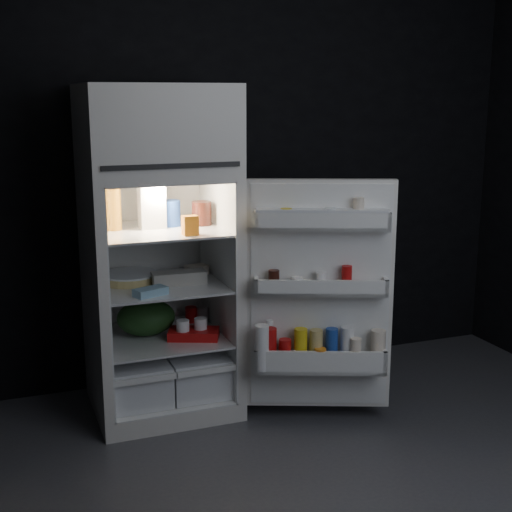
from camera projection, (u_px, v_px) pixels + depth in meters
name	position (u px, v px, depth m)	size (l,w,h in m)	color
wall_back	(210.00, 159.00, 4.26)	(4.00, 0.00, 2.70)	black
refrigerator	(157.00, 240.00, 3.85)	(0.76, 0.71, 1.78)	white
fridge_door	(319.00, 301.00, 3.69)	(0.74, 0.45, 1.22)	white
milk_jug	(151.00, 206.00, 3.81)	(0.13, 0.13, 0.24)	white
mayo_jar	(171.00, 213.00, 3.87)	(0.11, 0.11, 0.14)	#1C3F98
jam_jar	(202.00, 213.00, 3.90)	(0.11, 0.11, 0.13)	black
amber_bottle	(113.00, 209.00, 3.75)	(0.08, 0.08, 0.22)	#BF791E
small_carton	(190.00, 225.00, 3.62)	(0.08, 0.06, 0.10)	orange
egg_carton	(179.00, 278.00, 3.83)	(0.29, 0.11, 0.07)	gray
pie	(129.00, 278.00, 3.89)	(0.32, 0.32, 0.04)	tan
flat_package	(151.00, 292.00, 3.62)	(0.17, 0.08, 0.04)	#7DA9C1
wrapped_pkg	(197.00, 270.00, 4.06)	(0.11, 0.09, 0.05)	beige
produce_bag	(146.00, 317.00, 3.93)	(0.32, 0.27, 0.20)	#193815
yogurt_tray	(194.00, 334.00, 3.88)	(0.27, 0.15, 0.05)	#B40F0F
small_can_red	(191.00, 314.00, 4.16)	(0.07, 0.07, 0.09)	#B40F0F
small_can_silver	(203.00, 314.00, 4.16)	(0.07, 0.07, 0.09)	silver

